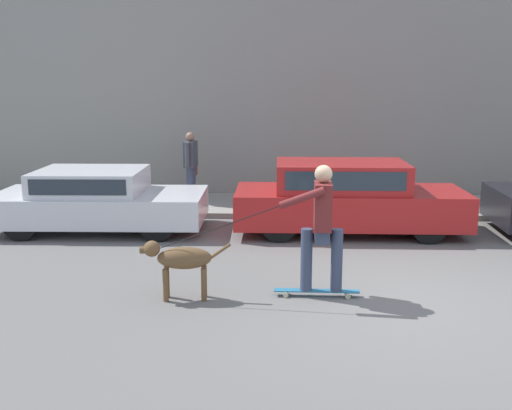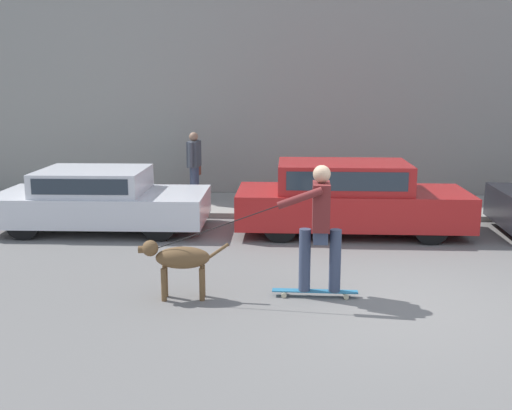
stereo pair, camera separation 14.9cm
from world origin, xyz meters
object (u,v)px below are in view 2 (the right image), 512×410
object	(u,v)px
dog	(179,259)
pedestrian_with_bag	(194,164)
skateboarder	(320,223)
parked_car_0	(101,200)
parked_car_1	(349,199)

from	to	relation	value
dog	pedestrian_with_bag	size ratio (longest dim) A/B	0.75
skateboarder	pedestrian_with_bag	world-z (taller)	skateboarder
parked_car_0	dog	distance (m)	4.22
dog	skateboarder	bearing A→B (deg)	-179.67
parked_car_1	skateboarder	xyz separation A→B (m)	(-0.71, -3.44, 0.34)
parked_car_0	dog	bearing A→B (deg)	-60.22
parked_car_1	skateboarder	distance (m)	3.53
parked_car_0	parked_car_1	bearing A→B (deg)	-1.31
skateboarder	pedestrian_with_bag	bearing A→B (deg)	-65.07
dog	skateboarder	world-z (taller)	skateboarder
dog	skateboarder	xyz separation A→B (m)	(1.81, 0.17, 0.46)
parked_car_1	dog	world-z (taller)	parked_car_1
parked_car_0	dog	xyz separation A→B (m)	(2.18, -3.62, -0.04)
parked_car_0	dog	size ratio (longest dim) A/B	3.40
parked_car_0	dog	world-z (taller)	parked_car_0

